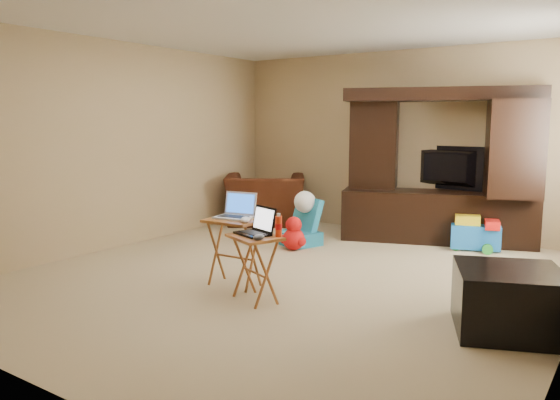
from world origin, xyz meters
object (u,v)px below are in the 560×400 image
Objects in this scene: plush_toy at (294,233)px; mouse_left at (245,220)px; push_toy at (476,232)px; laptop_right at (252,221)px; mouse_right at (259,237)px; tray_table_right at (255,268)px; television at (444,168)px; child_rocker at (299,222)px; ottoman at (508,300)px; laptop_left at (233,206)px; tray_table_left at (234,253)px; entertainment_center at (439,166)px; water_bottle at (279,226)px; recliner at (265,199)px.

mouse_left is (0.51, -1.60, 0.46)m from plush_toy.
laptop_right is (-1.11, -2.99, 0.48)m from push_toy.
push_toy is 4.95× the size of mouse_right.
mouse_right reaches higher than tray_table_right.
television reaches higher than tray_table_right.
child_rocker is 4.59× the size of mouse_left.
ottoman is at bearing 8.12° from mouse_left.
tray_table_right is at bearing -7.27° from laptop_right.
tray_table_left is at bearing -52.73° from laptop_left.
entertainment_center reaches higher than push_toy.
laptop_right is at bearing -47.75° from child_rocker.
tray_table_right is 0.43m from water_bottle.
ottoman is 5.68× the size of mouse_left.
child_rocker is at bearing 117.62° from water_bottle.
entertainment_center is 4.17× the size of tray_table_right.
water_bottle is at bearing -167.19° from ottoman.
laptop_right is at bearing -37.94° from mouse_left.
ottoman is 2.11m from laptop_right.
ottoman is at bearing -8.34° from child_rocker.
laptop_right is 0.24m from mouse_right.
laptop_right is at bearing -31.81° from tray_table_left.
mouse_right is (0.96, -2.16, 0.30)m from child_rocker.
plush_toy is at bearing 154.63° from ottoman.
television reaches higher than push_toy.
entertainment_center reaches higher than mouse_left.
water_bottle is at bearing -61.03° from plush_toy.
water_bottle reaches higher than mouse_left.
plush_toy is at bearing 103.30° from recliner.
plush_toy is 0.65× the size of tray_table_left.
push_toy is (1.81, 1.25, 0.01)m from plush_toy.
television reaches higher than water_bottle.
mouse_right reaches higher than child_rocker.
mouse_right is (-0.94, -3.13, 0.38)m from push_toy.
television is at bearing 156.80° from recliner.
recliner is (-2.55, -0.47, -0.56)m from television.
mouse_left reaches higher than ottoman.
tray_table_right is (0.83, -2.04, -0.01)m from child_rocker.
entertainment_center is 3.10m from laptop_left.
entertainment_center is 2.64m from recliner.
entertainment_center is 4.01× the size of child_rocker.
push_toy is at bearing 65.40° from mouse_left.
laptop_right is at bearing -166.99° from ottoman.
entertainment_center is 7.15× the size of laptop_left.
laptop_left is 0.26m from mouse_left.
mouse_right is at bearing 91.38° from recliner.
plush_toy is 0.72× the size of tray_table_right.
recliner is 3.17m from tray_table_left.
water_bottle is at bearing 45.94° from tray_table_right.
child_rocker is 0.93× the size of tray_table_left.
mouse_left is at bearing -171.88° from ottoman.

